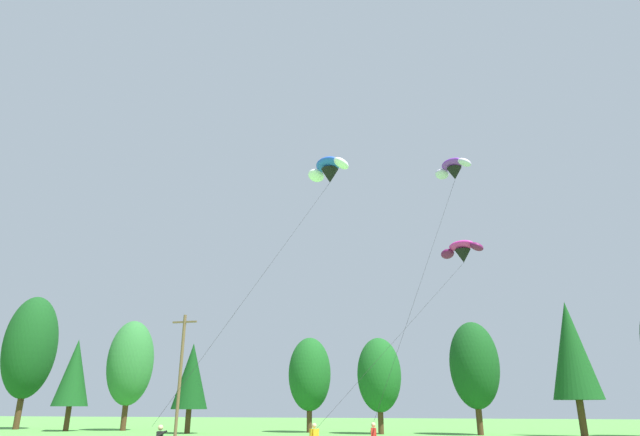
{
  "coord_description": "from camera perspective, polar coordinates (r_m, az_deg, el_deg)",
  "views": [
    {
      "loc": [
        7.81,
        -5.02,
        2.4
      ],
      "look_at": [
        1.41,
        20.24,
        11.66
      ],
      "focal_mm": 29.87,
      "sensor_mm": 36.0,
      "label": 1
    }
  ],
  "objects": [
    {
      "name": "treeline_tree_f",
      "position": [
        53.19,
        6.35,
        -16.34
      ],
      "size": [
        4.16,
        4.16,
        8.73
      ],
      "color": "#472D19",
      "rests_on": "ground_plane"
    },
    {
      "name": "utility_pole",
      "position": [
        46.91,
        -14.72,
        -15.6
      ],
      "size": [
        2.2,
        0.26,
        9.77
      ],
      "color": "brown",
      "rests_on": "ground_plane"
    },
    {
      "name": "treeline_tree_c",
      "position": [
        64.2,
        -19.65,
        -14.39
      ],
      "size": [
        4.91,
        4.91,
        11.52
      ],
      "color": "#472D19",
      "rests_on": "ground_plane"
    },
    {
      "name": "treeline_tree_e",
      "position": [
        56.24,
        -1.12,
        -16.36
      ],
      "size": [
        4.27,
        4.27,
        9.14
      ],
      "color": "#472D19",
      "rests_on": "ground_plane"
    },
    {
      "name": "treeline_tree_h",
      "position": [
        52.85,
        25.35,
        -12.64
      ],
      "size": [
        4.1,
        4.1,
        11.34
      ],
      "color": "#472D19",
      "rests_on": "ground_plane"
    },
    {
      "name": "parafoil_kite_high_blue_white",
      "position": [
        36.22,
        0.95,
        5.2
      ],
      "size": [
        6.84,
        12.4,
        16.82
      ],
      "color": "blue"
    },
    {
      "name": "treeline_tree_d",
      "position": [
        55.54,
        -13.61,
        -16.13
      ],
      "size": [
        3.44,
        3.44,
        8.35
      ],
      "color": "#472D19",
      "rests_on": "ground_plane"
    },
    {
      "name": "parafoil_kite_mid_magenta",
      "position": [
        39.54,
        14.98,
        -3.4
      ],
      "size": [
        9.43,
        14.12,
        12.55
      ],
      "color": "#D12893"
    },
    {
      "name": "parafoil_kite_far_purple",
      "position": [
        37.05,
        14.09,
        5.16
      ],
      "size": [
        6.52,
        8.17,
        17.01
      ],
      "color": "purple"
    },
    {
      "name": "treeline_tree_g",
      "position": [
        53.13,
        16.2,
        -14.88
      ],
      "size": [
        4.5,
        4.5,
        9.99
      ],
      "color": "#472D19",
      "rests_on": "ground_plane"
    },
    {
      "name": "treeline_tree_a",
      "position": [
        72.6,
        -28.62,
        -12.02
      ],
      "size": [
        5.83,
        5.83,
        14.91
      ],
      "color": "#472D19",
      "rests_on": "ground_plane"
    },
    {
      "name": "treeline_tree_b",
      "position": [
        64.94,
        -24.84,
        -14.79
      ],
      "size": [
        3.66,
        3.66,
        9.35
      ],
      "color": "#472D19",
      "rests_on": "ground_plane"
    }
  ]
}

